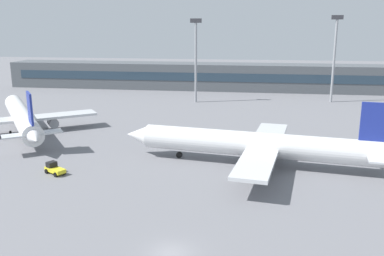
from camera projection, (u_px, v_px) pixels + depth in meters
The scene contains 7 objects.
ground_plane at pixel (211, 144), 80.45m from camera, with size 400.00×400.00×0.00m, color slate.
terminal_building at pixel (232, 77), 146.32m from camera, with size 158.90×12.13×9.00m.
airplane_near at pixel (255, 145), 67.59m from camera, with size 45.48×31.97×11.26m.
airplane_mid at pixel (22, 117), 88.82m from camera, with size 29.42×37.33×10.85m.
baggage_tug_yellow at pixel (54, 169), 64.29m from camera, with size 3.86×3.15×1.75m.
floodlight_tower_west at pixel (335, 53), 120.48m from camera, with size 3.20×0.80×24.81m.
floodlight_tower_east at pixel (196, 54), 120.44m from camera, with size 3.20×0.80×23.89m.
Camera 1 is at (7.63, -37.08, 22.26)m, focal length 39.30 mm.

